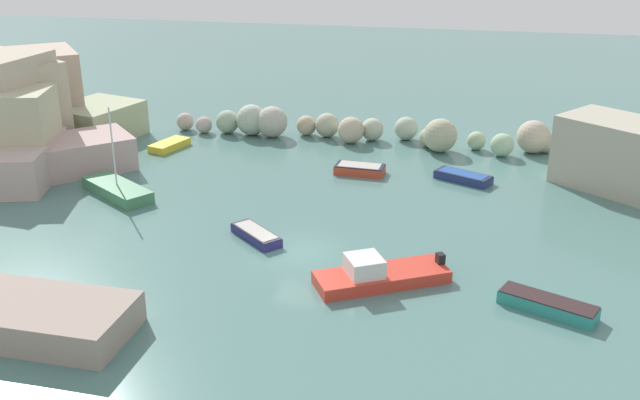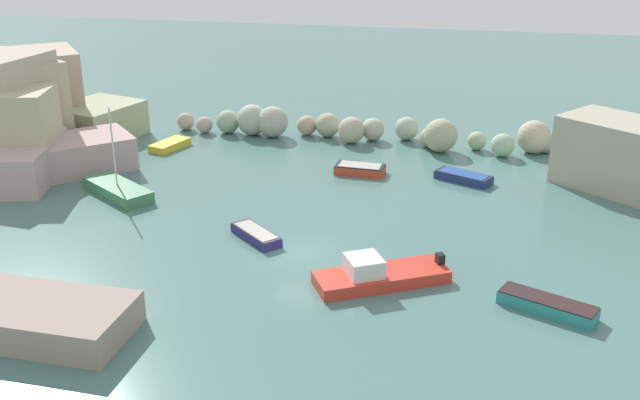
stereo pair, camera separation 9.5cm
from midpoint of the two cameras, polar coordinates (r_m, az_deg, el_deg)
The scene contains 11 objects.
cove_water at distance 38.69m, azimuth -1.68°, elevation -4.07°, with size 160.00×160.00×0.00m, color slate.
cliff_headland_left at distance 57.90m, azimuth -23.22°, elevation 5.82°, with size 24.21×19.96×7.64m.
rock_breakwater at distance 56.67m, azimuth 4.17°, elevation 5.46°, with size 33.78×4.64×2.50m.
stone_dock at distance 33.89m, azimuth -21.84°, elevation -8.40°, with size 8.87×4.08×1.41m, color gray.
moored_boat_0 at distance 47.81m, azimuth -15.56°, elevation 0.77°, with size 5.73×4.72×5.74m.
moored_boat_1 at distance 49.52m, azimuth 11.04°, elevation 1.79°, with size 3.98×2.88×0.56m.
moored_boat_2 at distance 34.62m, azimuth 17.24°, elevation -7.82°, with size 4.47×2.83×0.66m.
moored_boat_3 at distance 35.46m, azimuth 4.49°, elevation -5.81°, with size 6.68×5.06×1.51m.
moored_boat_4 at distance 50.03m, azimuth 3.06°, elevation 2.43°, with size 3.41×1.70×0.64m.
moored_boat_5 at distance 40.17m, azimuth -5.07°, elevation -2.70°, with size 3.44×3.22×0.54m.
moored_boat_6 at distance 56.59m, azimuth -11.70°, elevation 4.22°, with size 2.36×3.57×0.53m.
Camera 1 is at (8.55, -33.79, 16.80)m, focal length 41.07 mm.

